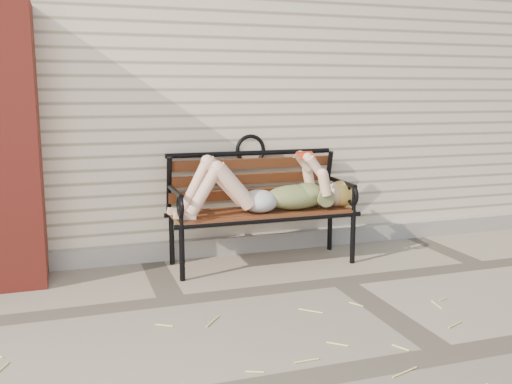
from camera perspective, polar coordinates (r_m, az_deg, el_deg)
name	(u,v)px	position (r m, az deg, el deg)	size (l,w,h in m)	color
ground	(341,281)	(4.30, 8.50, -8.84)	(80.00, 80.00, 0.00)	gray
house_wall	(229,81)	(6.88, -2.70, 11.00)	(8.00, 4.00, 3.00)	beige
foundation_strip	(292,240)	(5.12, 3.62, -4.78)	(8.00, 0.10, 0.15)	#9B978C
brick_pillar	(2,146)	(4.41, -24.06, 4.19)	(0.50, 0.50, 2.00)	maroon
garden_bench	(259,192)	(4.63, 0.27, 0.02)	(1.59, 0.63, 1.03)	black
reading_woman	(265,190)	(4.51, 0.94, 0.20)	(1.50, 0.34, 0.47)	#0A3947
straw_scatter	(318,350)	(3.21, 6.18, -15.43)	(2.93, 1.70, 0.01)	#E8DF71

